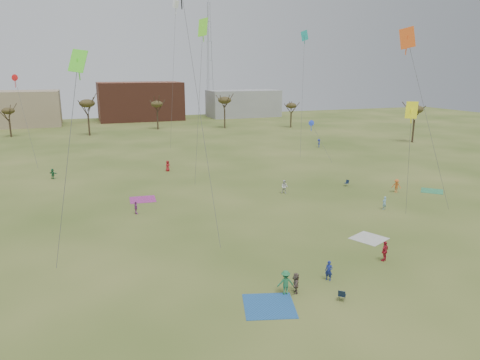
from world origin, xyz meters
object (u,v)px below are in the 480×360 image
object	(u,v)px
spectator_fore_a	(385,251)
camp_chair_center	(342,297)
radio_tower	(209,60)
flyer_near_center	(286,282)
camp_chair_right	(346,184)
flyer_near_right	(329,271)

from	to	relation	value
spectator_fore_a	camp_chair_center	bearing A→B (deg)	6.13
spectator_fore_a	radio_tower	bearing A→B (deg)	-125.81
flyer_near_center	camp_chair_center	xyz separation A→B (m)	(3.36, -2.23, -0.67)
spectator_fore_a	camp_chair_center	distance (m)	8.49
camp_chair_center	flyer_near_center	bearing A→B (deg)	7.79
flyer_near_center	camp_chair_right	world-z (taller)	flyer_near_center
camp_chair_center	camp_chair_right	xyz separation A→B (m)	(18.20, 27.16, 0.00)
radio_tower	camp_chair_right	bearing A→B (deg)	-95.43
camp_chair_right	radio_tower	distance (m)	103.09
flyer_near_right	spectator_fore_a	bearing A→B (deg)	61.14
flyer_near_center	radio_tower	xyz separation A→B (m)	(31.16, 125.80, 18.28)
flyer_near_center	flyer_near_right	size ratio (longest dim) A/B	1.16
flyer_near_center	radio_tower	bearing A→B (deg)	-93.37
spectator_fore_a	camp_chair_right	bearing A→B (deg)	-142.37
flyer_near_center	camp_chair_center	world-z (taller)	flyer_near_center
flyer_near_center	camp_chair_right	xyz separation A→B (m)	(21.57, 24.92, -0.67)
flyer_near_center	radio_tower	world-z (taller)	radio_tower
camp_chair_center	radio_tower	bearing A→B (deg)	-60.88
flyer_near_center	camp_chair_right	distance (m)	32.97
spectator_fore_a	camp_chair_right	distance (m)	25.18
spectator_fore_a	camp_chair_right	world-z (taller)	spectator_fore_a
spectator_fore_a	camp_chair_right	xyz separation A→B (m)	(11.05, 22.61, -0.64)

